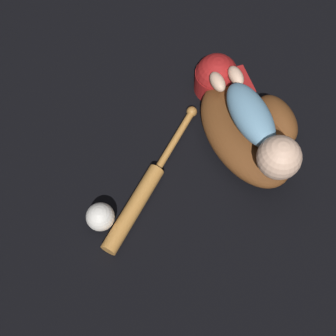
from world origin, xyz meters
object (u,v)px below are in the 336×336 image
(baseball_glove, at_px, (251,130))
(baseball_cap, at_px, (217,77))
(baseball_bat, at_px, (143,193))
(baseball, at_px, (100,217))
(baby_figure, at_px, (261,130))

(baseball_glove, relative_size, baseball_cap, 2.20)
(baseball_bat, bearing_deg, baseball, -56.12)
(baby_figure, xyz_separation_m, baseball_cap, (-0.25, -0.09, -0.10))
(baseball_bat, distance_m, baseball, 0.13)
(baseball_bat, bearing_deg, baseball_glove, 120.09)
(baseball_glove, xyz_separation_m, baseball_cap, (-0.19, -0.09, 0.00))
(baby_figure, distance_m, baseball, 0.48)
(baby_figure, relative_size, baseball_cap, 1.96)
(baseball_glove, bearing_deg, baseball, -58.88)
(baseball_glove, distance_m, baseball, 0.49)
(baseball_glove, height_order, baby_figure, baby_figure)
(baseball_bat, relative_size, baseball_cap, 2.33)
(baseball_bat, relative_size, baseball, 5.90)
(baseball_glove, relative_size, baseball, 5.56)
(baseball_bat, bearing_deg, baby_figure, 110.61)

